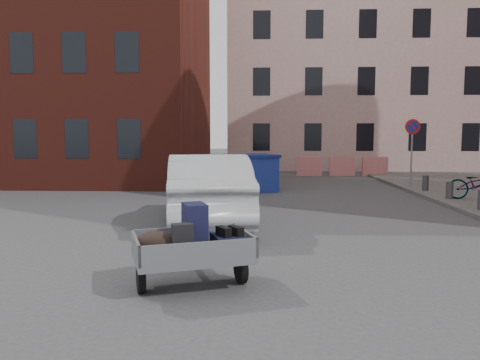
{
  "coord_description": "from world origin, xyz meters",
  "views": [
    {
      "loc": [
        -0.01,
        -9.47,
        2.18
      ],
      "look_at": [
        -0.51,
        1.46,
        1.1
      ],
      "focal_mm": 35.0,
      "sensor_mm": 36.0,
      "label": 1
    }
  ],
  "objects_px": {
    "dumpster": "(231,173)",
    "silver_car": "(207,189)",
    "trailer": "(191,246)",
    "bicycle": "(479,184)"
  },
  "relations": [
    {
      "from": "silver_car",
      "to": "trailer",
      "type": "bearing_deg",
      "value": 84.54
    },
    {
      "from": "trailer",
      "to": "silver_car",
      "type": "relative_size",
      "value": 0.38
    },
    {
      "from": "trailer",
      "to": "dumpster",
      "type": "distance_m",
      "value": 11.15
    },
    {
      "from": "silver_car",
      "to": "bicycle",
      "type": "bearing_deg",
      "value": -165.25
    },
    {
      "from": "dumpster",
      "to": "trailer",
      "type": "bearing_deg",
      "value": -109.42
    },
    {
      "from": "dumpster",
      "to": "bicycle",
      "type": "height_order",
      "value": "dumpster"
    },
    {
      "from": "dumpster",
      "to": "silver_car",
      "type": "distance_m",
      "value": 6.3
    },
    {
      "from": "dumpster",
      "to": "silver_car",
      "type": "relative_size",
      "value": 0.73
    },
    {
      "from": "dumpster",
      "to": "bicycle",
      "type": "relative_size",
      "value": 2.02
    },
    {
      "from": "silver_car",
      "to": "bicycle",
      "type": "xyz_separation_m",
      "value": [
        8.17,
        3.65,
        -0.24
      ]
    }
  ]
}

